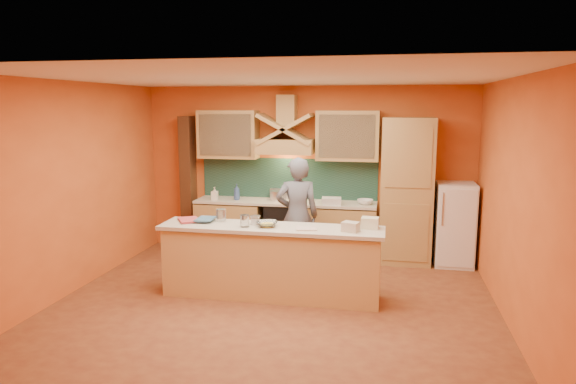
% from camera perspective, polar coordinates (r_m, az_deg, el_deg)
% --- Properties ---
extents(floor, '(5.50, 5.00, 0.01)m').
position_cam_1_polar(floor, '(6.60, -1.62, -12.47)').
color(floor, brown).
rests_on(floor, ground).
extents(ceiling, '(5.50, 5.00, 0.01)m').
position_cam_1_polar(ceiling, '(6.13, -1.75, 12.60)').
color(ceiling, white).
rests_on(ceiling, wall_back).
extents(wall_back, '(5.50, 0.02, 2.80)m').
position_cam_1_polar(wall_back, '(8.64, 2.03, 2.41)').
color(wall_back, '#D56429').
rests_on(wall_back, floor).
extents(wall_front, '(5.50, 0.02, 2.80)m').
position_cam_1_polar(wall_front, '(3.87, -10.02, -6.70)').
color(wall_front, '#D56429').
rests_on(wall_front, floor).
extents(wall_left, '(0.02, 5.00, 2.80)m').
position_cam_1_polar(wall_left, '(7.33, -23.14, 0.35)').
color(wall_left, '#D56429').
rests_on(wall_left, floor).
extents(wall_right, '(0.02, 5.00, 2.80)m').
position_cam_1_polar(wall_right, '(6.21, 23.89, -1.23)').
color(wall_right, '#D56429').
rests_on(wall_right, floor).
extents(base_cabinet_left, '(1.10, 0.60, 0.86)m').
position_cam_1_polar(base_cabinet_left, '(8.81, -6.40, -3.92)').
color(base_cabinet_left, tan).
rests_on(base_cabinet_left, floor).
extents(base_cabinet_right, '(1.10, 0.60, 0.86)m').
position_cam_1_polar(base_cabinet_right, '(8.44, 6.03, -4.51)').
color(base_cabinet_right, tan).
rests_on(base_cabinet_right, floor).
extents(counter_top, '(3.00, 0.62, 0.04)m').
position_cam_1_polar(counter_top, '(8.48, -0.32, -1.14)').
color(counter_top, beige).
rests_on(counter_top, base_cabinet_left).
extents(stove, '(0.60, 0.58, 0.90)m').
position_cam_1_polar(stove, '(8.57, -0.32, -4.10)').
color(stove, black).
rests_on(stove, floor).
extents(backsplash, '(3.00, 0.03, 0.70)m').
position_cam_1_polar(backsplash, '(8.70, 0.05, 1.47)').
color(backsplash, '#1A3A31').
rests_on(backsplash, wall_back).
extents(range_hood, '(0.92, 0.50, 0.24)m').
position_cam_1_polar(range_hood, '(8.40, -0.26, 5.09)').
color(range_hood, tan).
rests_on(range_hood, wall_back).
extents(hood_chimney, '(0.30, 0.30, 0.50)m').
position_cam_1_polar(hood_chimney, '(8.48, -0.12, 9.06)').
color(hood_chimney, tan).
rests_on(hood_chimney, wall_back).
extents(upper_cabinet_left, '(1.00, 0.35, 0.80)m').
position_cam_1_polar(upper_cabinet_left, '(8.72, -6.65, 6.38)').
color(upper_cabinet_left, tan).
rests_on(upper_cabinet_left, wall_back).
extents(upper_cabinet_right, '(1.00, 0.35, 0.80)m').
position_cam_1_polar(upper_cabinet_right, '(8.33, 6.64, 6.23)').
color(upper_cabinet_right, tan).
rests_on(upper_cabinet_right, wall_back).
extents(pantry_column, '(0.80, 0.60, 2.30)m').
position_cam_1_polar(pantry_column, '(8.27, 13.03, 0.10)').
color(pantry_column, tan).
rests_on(pantry_column, floor).
extents(fridge, '(0.58, 0.60, 1.30)m').
position_cam_1_polar(fridge, '(8.43, 18.01, -3.42)').
color(fridge, white).
rests_on(fridge, floor).
extents(trim_column_left, '(0.20, 0.30, 2.30)m').
position_cam_1_polar(trim_column_left, '(9.08, -11.01, 1.00)').
color(trim_column_left, '#472816').
rests_on(trim_column_left, floor).
extents(island_body, '(2.80, 0.55, 0.88)m').
position_cam_1_polar(island_body, '(6.75, -1.90, -8.00)').
color(island_body, tan).
rests_on(island_body, floor).
extents(island_top, '(2.90, 0.62, 0.05)m').
position_cam_1_polar(island_top, '(6.62, -1.93, -4.03)').
color(island_top, beige).
rests_on(island_top, island_body).
extents(person, '(0.72, 0.56, 1.74)m').
position_cam_1_polar(person, '(7.58, 1.04, -2.66)').
color(person, slate).
rests_on(person, floor).
extents(pot_large, '(0.28, 0.28, 0.17)m').
position_cam_1_polar(pot_large, '(8.53, -1.21, -0.51)').
color(pot_large, silver).
rests_on(pot_large, stove).
extents(pot_small, '(0.26, 0.26, 0.15)m').
position_cam_1_polar(pot_small, '(8.60, 0.75, -0.49)').
color(pot_small, silver).
rests_on(pot_small, stove).
extents(soap_bottle_a, '(0.10, 0.10, 0.21)m').
position_cam_1_polar(soap_bottle_a, '(8.66, -8.16, -0.16)').
color(soap_bottle_a, white).
rests_on(soap_bottle_a, counter_top).
extents(soap_bottle_b, '(0.13, 0.14, 0.27)m').
position_cam_1_polar(soap_bottle_b, '(8.60, -5.72, 0.00)').
color(soap_bottle_b, '#314D88').
rests_on(soap_bottle_b, counter_top).
extents(bowl_back, '(0.30, 0.30, 0.08)m').
position_cam_1_polar(bowl_back, '(8.27, 8.57, -1.10)').
color(bowl_back, silver).
rests_on(bowl_back, counter_top).
extents(dish_rack, '(0.33, 0.27, 0.11)m').
position_cam_1_polar(dish_rack, '(8.20, 4.86, -1.01)').
color(dish_rack, silver).
rests_on(dish_rack, counter_top).
extents(book_lower, '(0.40, 0.42, 0.03)m').
position_cam_1_polar(book_lower, '(6.99, -11.98, -3.15)').
color(book_lower, '#BE444B').
rests_on(book_lower, island_top).
extents(book_upper, '(0.24, 0.32, 0.02)m').
position_cam_1_polar(book_upper, '(6.99, -10.03, -2.94)').
color(book_upper, '#3F6A8C').
rests_on(book_upper, island_top).
extents(jar_large, '(0.16, 0.16, 0.17)m').
position_cam_1_polar(jar_large, '(6.91, -7.46, -2.59)').
color(jar_large, white).
rests_on(jar_large, island_top).
extents(jar_small, '(0.15, 0.15, 0.16)m').
position_cam_1_polar(jar_small, '(6.58, -4.83, -3.21)').
color(jar_small, white).
rests_on(jar_small, island_top).
extents(kitchen_scale, '(0.13, 0.13, 0.09)m').
position_cam_1_polar(kitchen_scale, '(6.73, -3.66, -3.21)').
color(kitchen_scale, silver).
rests_on(kitchen_scale, island_top).
extents(mixing_bowl, '(0.33, 0.33, 0.07)m').
position_cam_1_polar(mixing_bowl, '(6.59, -2.36, -3.56)').
color(mixing_bowl, silver).
rests_on(mixing_bowl, island_top).
extents(cloth, '(0.29, 0.24, 0.02)m').
position_cam_1_polar(cloth, '(6.45, 2.05, -4.10)').
color(cloth, '#C4A9A1').
rests_on(cloth, island_top).
extents(grocery_bag_a, '(0.22, 0.19, 0.14)m').
position_cam_1_polar(grocery_bag_a, '(6.57, 9.11, -3.41)').
color(grocery_bag_a, beige).
rests_on(grocery_bag_a, island_top).
extents(grocery_bag_b, '(0.23, 0.21, 0.12)m').
position_cam_1_polar(grocery_bag_b, '(6.37, 6.97, -3.86)').
color(grocery_bag_b, beige).
rests_on(grocery_bag_b, island_top).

